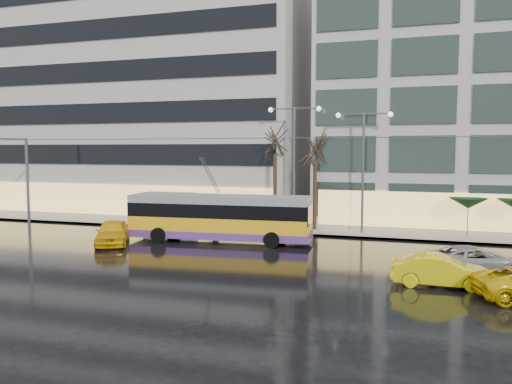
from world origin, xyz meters
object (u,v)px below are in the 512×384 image
at_px(bus_shelter, 167,201).
at_px(taxi_a, 113,232).
at_px(street_lamp_near, 294,151).
at_px(trolleybus, 219,219).

distance_m(bus_shelter, taxi_a, 8.52).
xyz_separation_m(street_lamp_near, taxi_a, (-9.91, -8.54, -5.19)).
height_order(trolleybus, taxi_a, trolleybus).
xyz_separation_m(trolleybus, bus_shelter, (-6.66, 5.53, 0.45)).
bearing_deg(street_lamp_near, trolleybus, -123.37).
relative_size(bus_shelter, street_lamp_near, 0.47).
xyz_separation_m(bus_shelter, street_lamp_near, (10.38, 0.11, 4.03)).
bearing_deg(taxi_a, street_lamp_near, 13.56).
bearing_deg(bus_shelter, trolleybus, -39.69).
xyz_separation_m(trolleybus, taxi_a, (-6.19, -2.89, -0.71)).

